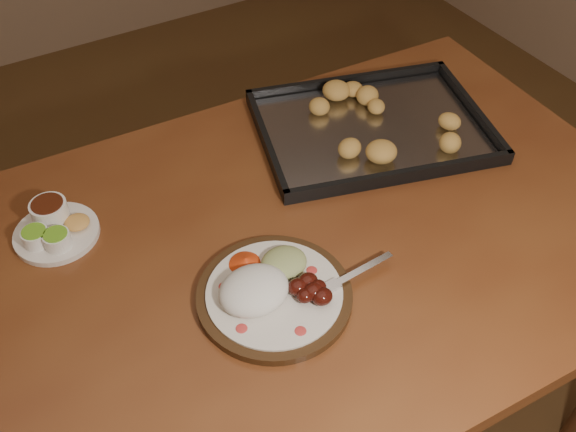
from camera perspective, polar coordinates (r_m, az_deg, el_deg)
ground at (r=1.89m, az=-4.73°, el=-14.08°), size 4.00×4.00×0.00m
dining_table at (r=1.25m, az=-1.08°, el=-5.61°), size 1.54×0.96×0.75m
dinner_plate at (r=1.09m, az=-1.50°, el=-6.58°), size 0.35×0.27×0.06m
condiment_saucer at (r=1.26m, az=-20.13°, el=-0.94°), size 0.16×0.16×0.05m
baking_tray at (r=1.43m, az=7.48°, el=7.95°), size 0.57×0.48×0.05m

